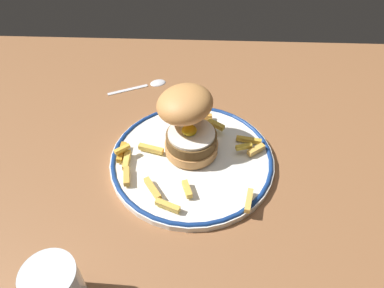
# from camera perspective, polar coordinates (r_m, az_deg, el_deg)

# --- Properties ---
(ground_plane) EXTENTS (1.35, 0.92, 0.04)m
(ground_plane) POSITION_cam_1_polar(r_m,az_deg,el_deg) (0.65, -1.30, -5.62)
(ground_plane) COLOR brown
(dinner_plate) EXTENTS (0.29, 0.29, 0.02)m
(dinner_plate) POSITION_cam_1_polar(r_m,az_deg,el_deg) (0.65, -0.00, -2.35)
(dinner_plate) COLOR white
(dinner_plate) RESTS_ON ground_plane
(burger) EXTENTS (0.12, 0.12, 0.12)m
(burger) POSITION_cam_1_polar(r_m,az_deg,el_deg) (0.62, -0.45, 3.72)
(burger) COLOR tan
(burger) RESTS_ON dinner_plate
(fries_pile) EXTENTS (0.26, 0.23, 0.02)m
(fries_pile) POSITION_cam_1_polar(r_m,az_deg,el_deg) (0.63, -1.68, -2.33)
(fries_pile) COLOR gold
(fries_pile) RESTS_ON dinner_plate
(spoon) EXTENTS (0.13, 0.07, 0.01)m
(spoon) POSITION_cam_1_polar(r_m,az_deg,el_deg) (0.83, -6.34, 9.40)
(spoon) COLOR silver
(spoon) RESTS_ON ground_plane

